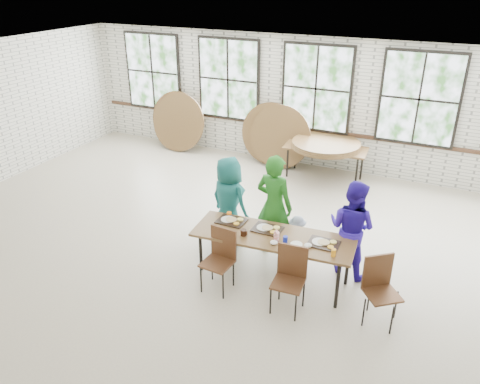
# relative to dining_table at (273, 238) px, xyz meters

# --- Properties ---
(room) EXTENTS (12.00, 12.00, 12.00)m
(room) POSITION_rel_dining_table_xyz_m (-0.80, 4.59, 1.14)
(room) COLOR #BAAF94
(room) RESTS_ON ground
(dining_table) EXTENTS (2.46, 1.00, 0.74)m
(dining_table) POSITION_rel_dining_table_xyz_m (0.00, 0.00, 0.00)
(dining_table) COLOR brown
(dining_table) RESTS_ON ground
(chair_near_left) EXTENTS (0.45, 0.44, 0.95)m
(chair_near_left) POSITION_rel_dining_table_xyz_m (-0.61, -0.53, -0.13)
(chair_near_left) COLOR #502F1A
(chair_near_left) RESTS_ON ground
(chair_near_right) EXTENTS (0.45, 0.43, 0.95)m
(chair_near_right) POSITION_rel_dining_table_xyz_m (0.47, -0.54, -0.13)
(chair_near_right) COLOR #502F1A
(chair_near_right) RESTS_ON ground
(chair_spare) EXTENTS (0.58, 0.58, 0.95)m
(chair_spare) POSITION_rel_dining_table_xyz_m (1.62, -0.27, -0.13)
(chair_spare) COLOR #502F1A
(chair_spare) RESTS_ON ground
(adult_teal) EXTENTS (0.88, 0.72, 1.57)m
(adult_teal) POSITION_rel_dining_table_xyz_m (-1.05, 0.65, 0.09)
(adult_teal) COLOR #175757
(adult_teal) RESTS_ON ground
(adult_green) EXTENTS (0.69, 0.51, 1.75)m
(adult_green) POSITION_rel_dining_table_xyz_m (-0.24, 0.65, 0.18)
(adult_green) COLOR #1E631A
(adult_green) RESTS_ON ground
(toddler) EXTENTS (0.56, 0.42, 0.77)m
(toddler) POSITION_rel_dining_table_xyz_m (0.16, 0.65, -0.31)
(toddler) COLOR #172B49
(toddler) RESTS_ON ground
(adult_blue) EXTENTS (0.88, 0.77, 1.55)m
(adult_blue) POSITION_rel_dining_table_xyz_m (1.01, 0.65, 0.08)
(adult_blue) COLOR #2B169F
(adult_blue) RESTS_ON ground
(storage_table) EXTENTS (1.84, 0.86, 0.74)m
(storage_table) POSITION_rel_dining_table_xyz_m (-0.33, 4.01, -0.00)
(storage_table) COLOR brown
(storage_table) RESTS_ON ground
(tabletop_clutter) EXTENTS (1.95, 0.60, 0.11)m
(tabletop_clutter) POSITION_rel_dining_table_xyz_m (0.11, -0.02, 0.08)
(tabletop_clutter) COLOR black
(tabletop_clutter) RESTS_ON dining_table
(round_tops_stacked) EXTENTS (1.50, 1.50, 0.13)m
(round_tops_stacked) POSITION_rel_dining_table_xyz_m (-0.33, 4.01, 0.12)
(round_tops_stacked) COLOR brown
(round_tops_stacked) RESTS_ON storage_table
(round_tops_leaning) EXTENTS (4.38, 0.45, 1.49)m
(round_tops_leaning) POSITION_rel_dining_table_xyz_m (-2.98, 4.28, 0.05)
(round_tops_leaning) COLOR brown
(round_tops_leaning) RESTS_ON ground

